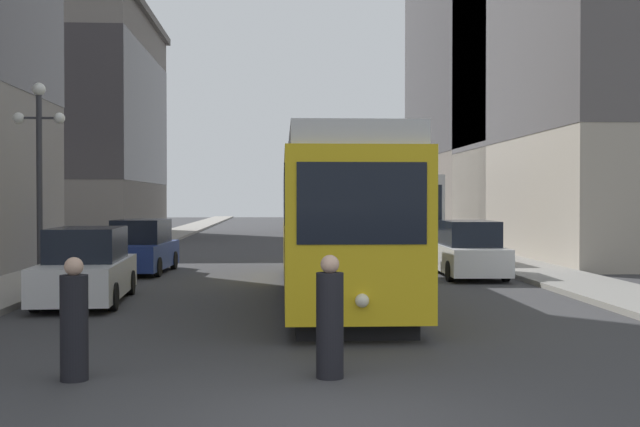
{
  "coord_description": "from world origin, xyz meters",
  "views": [
    {
      "loc": [
        -0.82,
        -8.53,
        2.51
      ],
      "look_at": [
        0.21,
        9.29,
        2.18
      ],
      "focal_mm": 43.38,
      "sensor_mm": 36.0,
      "label": 1
    }
  ],
  "objects_px": {
    "transit_bus": "(385,212)",
    "parked_car_left_mid": "(141,248)",
    "parked_car_left_near": "(87,268)",
    "pedestrian_crossing_near": "(330,321)",
    "streetcar": "(334,215)",
    "lamp_post_left_near": "(39,152)",
    "pedestrian_crossing_far": "(74,323)",
    "parked_car_right_far": "(468,251)"
  },
  "relations": [
    {
      "from": "transit_bus",
      "to": "parked_car_left_mid",
      "type": "distance_m",
      "value": 12.83
    },
    {
      "from": "parked_car_left_near",
      "to": "pedestrian_crossing_near",
      "type": "xyz_separation_m",
      "value": [
        5.34,
        -8.24,
        -0.04
      ]
    },
    {
      "from": "streetcar",
      "to": "lamp_post_left_near",
      "type": "bearing_deg",
      "value": 169.29
    },
    {
      "from": "transit_bus",
      "to": "lamp_post_left_near",
      "type": "relative_size",
      "value": 2.26
    },
    {
      "from": "streetcar",
      "to": "pedestrian_crossing_far",
      "type": "distance_m",
      "value": 10.25
    },
    {
      "from": "transit_bus",
      "to": "parked_car_right_far",
      "type": "height_order",
      "value": "transit_bus"
    },
    {
      "from": "parked_car_left_near",
      "to": "pedestrian_crossing_far",
      "type": "relative_size",
      "value": 2.83
    },
    {
      "from": "parked_car_left_mid",
      "to": "pedestrian_crossing_far",
      "type": "distance_m",
      "value": 15.9
    },
    {
      "from": "transit_bus",
      "to": "parked_car_left_near",
      "type": "distance_m",
      "value": 18.74
    },
    {
      "from": "pedestrian_crossing_near",
      "to": "transit_bus",
      "type": "bearing_deg",
      "value": 176.93
    },
    {
      "from": "streetcar",
      "to": "parked_car_left_mid",
      "type": "relative_size",
      "value": 3.13
    },
    {
      "from": "parked_car_left_near",
      "to": "parked_car_left_mid",
      "type": "distance_m",
      "value": 7.61
    },
    {
      "from": "lamp_post_left_near",
      "to": "streetcar",
      "type": "bearing_deg",
      "value": -11.21
    },
    {
      "from": "transit_bus",
      "to": "streetcar",
      "type": "bearing_deg",
      "value": -104.07
    },
    {
      "from": "pedestrian_crossing_near",
      "to": "pedestrian_crossing_far",
      "type": "height_order",
      "value": "pedestrian_crossing_near"
    },
    {
      "from": "parked_car_left_mid",
      "to": "pedestrian_crossing_near",
      "type": "relative_size",
      "value": 2.64
    },
    {
      "from": "pedestrian_crossing_far",
      "to": "lamp_post_left_near",
      "type": "distance_m",
      "value": 11.8
    },
    {
      "from": "parked_car_left_mid",
      "to": "parked_car_left_near",
      "type": "bearing_deg",
      "value": -86.86
    },
    {
      "from": "parked_car_left_near",
      "to": "parked_car_left_mid",
      "type": "height_order",
      "value": "same"
    },
    {
      "from": "parked_car_left_near",
      "to": "parked_car_right_far",
      "type": "height_order",
      "value": "same"
    },
    {
      "from": "parked_car_right_far",
      "to": "streetcar",
      "type": "bearing_deg",
      "value": 46.11
    },
    {
      "from": "streetcar",
      "to": "parked_car_left_mid",
      "type": "distance_m",
      "value": 9.06
    },
    {
      "from": "transit_bus",
      "to": "pedestrian_crossing_far",
      "type": "xyz_separation_m",
      "value": [
        -7.81,
        -24.24,
        -1.15
      ]
    },
    {
      "from": "parked_car_right_far",
      "to": "pedestrian_crossing_far",
      "type": "distance_m",
      "value": 16.44
    },
    {
      "from": "parked_car_left_mid",
      "to": "pedestrian_crossing_far",
      "type": "relative_size",
      "value": 2.67
    },
    {
      "from": "streetcar",
      "to": "pedestrian_crossing_far",
      "type": "relative_size",
      "value": 8.38
    },
    {
      "from": "pedestrian_crossing_near",
      "to": "parked_car_left_near",
      "type": "bearing_deg",
      "value": -140.17
    },
    {
      "from": "parked_car_left_mid",
      "to": "pedestrian_crossing_near",
      "type": "xyz_separation_m",
      "value": [
        5.34,
        -15.85,
        -0.04
      ]
    },
    {
      "from": "parked_car_right_far",
      "to": "pedestrian_crossing_near",
      "type": "height_order",
      "value": "parked_car_right_far"
    },
    {
      "from": "transit_bus",
      "to": "parked_car_left_mid",
      "type": "xyz_separation_m",
      "value": [
        -9.6,
        -8.44,
        -1.1
      ]
    },
    {
      "from": "parked_car_right_far",
      "to": "pedestrian_crossing_far",
      "type": "height_order",
      "value": "parked_car_right_far"
    },
    {
      "from": "parked_car_left_near",
      "to": "pedestrian_crossing_far",
      "type": "bearing_deg",
      "value": -80.66
    },
    {
      "from": "parked_car_right_far",
      "to": "parked_car_left_mid",
      "type": "bearing_deg",
      "value": -8.65
    },
    {
      "from": "transit_bus",
      "to": "lamp_post_left_near",
      "type": "distance_m",
      "value": 17.79
    },
    {
      "from": "transit_bus",
      "to": "pedestrian_crossing_far",
      "type": "height_order",
      "value": "transit_bus"
    },
    {
      "from": "streetcar",
      "to": "transit_bus",
      "type": "relative_size",
      "value": 1.14
    },
    {
      "from": "transit_bus",
      "to": "parked_car_right_far",
      "type": "distance_m",
      "value": 10.61
    },
    {
      "from": "parked_car_left_near",
      "to": "parked_car_right_far",
      "type": "relative_size",
      "value": 1.03
    },
    {
      "from": "streetcar",
      "to": "transit_bus",
      "type": "bearing_deg",
      "value": 77.36
    },
    {
      "from": "lamp_post_left_near",
      "to": "parked_car_left_mid",
      "type": "bearing_deg",
      "value": 69.17
    },
    {
      "from": "streetcar",
      "to": "lamp_post_left_near",
      "type": "xyz_separation_m",
      "value": [
        -8.0,
        1.58,
        1.7
      ]
    },
    {
      "from": "parked_car_left_near",
      "to": "parked_car_left_mid",
      "type": "xyz_separation_m",
      "value": [
        0.0,
        7.61,
        -0.0
      ]
    }
  ]
}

